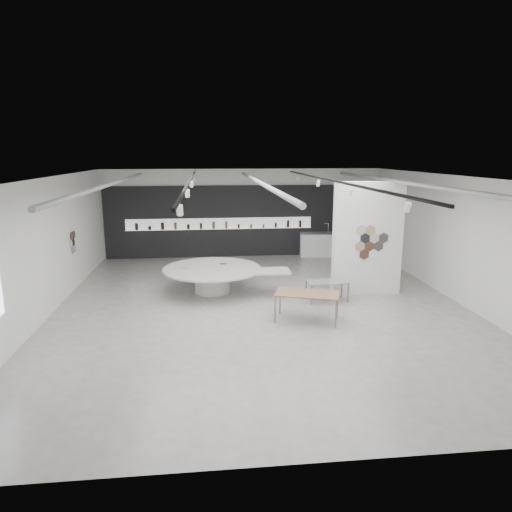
{
  "coord_description": "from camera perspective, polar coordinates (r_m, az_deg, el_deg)",
  "views": [
    {
      "loc": [
        -1.55,
        -12.74,
        4.46
      ],
      "look_at": [
        -0.04,
        1.2,
        1.28
      ],
      "focal_mm": 32.0,
      "sensor_mm": 36.0,
      "label": 1
    }
  ],
  "objects": [
    {
      "name": "display_island",
      "position": [
        14.95,
        -5.24,
        -2.54
      ],
      "size": [
        4.14,
        3.32,
        0.82
      ],
      "rotation": [
        0.0,
        0.0,
        -0.04
      ],
      "color": "white",
      "rests_on": "ground"
    },
    {
      "name": "back_wall_display",
      "position": [
        19.95,
        -1.9,
        4.34
      ],
      "size": [
        11.8,
        0.27,
        3.1
      ],
      "color": "black",
      "rests_on": "ground"
    },
    {
      "name": "sample_table_stone",
      "position": [
        14.13,
        8.89,
        -3.34
      ],
      "size": [
        1.27,
        0.7,
        0.63
      ],
      "rotation": [
        0.0,
        0.0,
        0.07
      ],
      "color": "gray",
      "rests_on": "ground"
    },
    {
      "name": "kitchen_counter",
      "position": [
        20.29,
        8.07,
        1.44
      ],
      "size": [
        1.9,
        0.91,
        1.44
      ],
      "rotation": [
        0.0,
        0.0,
        -0.11
      ],
      "color": "white",
      "rests_on": "ground"
    },
    {
      "name": "partition_column",
      "position": [
        14.88,
        13.77,
        2.09
      ],
      "size": [
        2.2,
        0.38,
        3.6
      ],
      "color": "white",
      "rests_on": "ground"
    },
    {
      "name": "sample_table_wood",
      "position": [
        12.37,
        6.4,
        -4.87
      ],
      "size": [
        1.87,
        1.35,
        0.79
      ],
      "rotation": [
        0.0,
        0.0,
        -0.33
      ],
      "color": "#826243",
      "rests_on": "ground"
    },
    {
      "name": "room",
      "position": [
        13.04,
        0.32,
        2.22
      ],
      "size": [
        12.02,
        14.02,
        3.82
      ],
      "color": "#A4A09B",
      "rests_on": "ground"
    }
  ]
}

